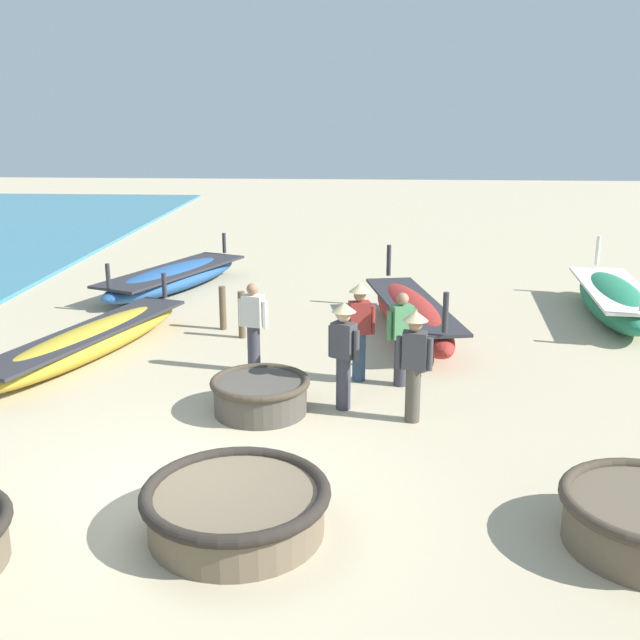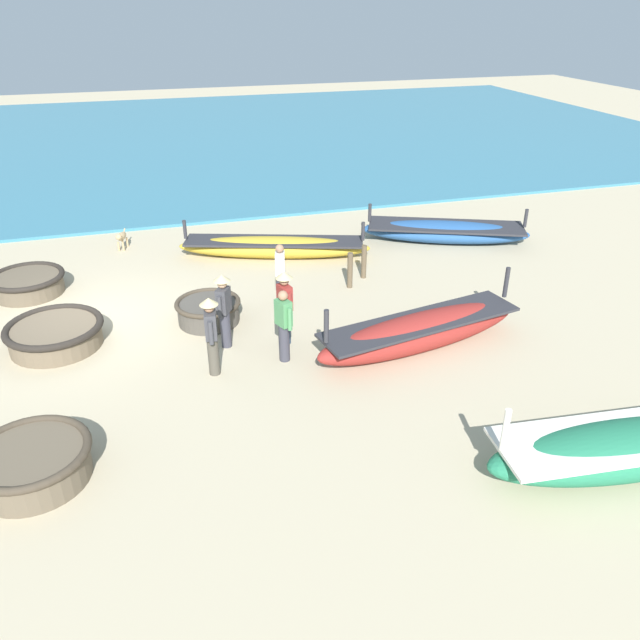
% 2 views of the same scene
% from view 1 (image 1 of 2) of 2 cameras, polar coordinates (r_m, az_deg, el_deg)
% --- Properties ---
extents(ground_plane, '(80.00, 80.00, 0.00)m').
position_cam_1_polar(ground_plane, '(9.29, -10.92, -12.83)').
color(ground_plane, '#BCAD8C').
extents(coracle_far_right, '(1.50, 1.50, 0.54)m').
position_cam_1_polar(coracle_far_right, '(11.27, -4.57, -5.64)').
color(coracle_far_right, '#4C473F').
rests_on(coracle_far_right, ground).
extents(coracle_center, '(2.05, 2.05, 0.55)m').
position_cam_1_polar(coracle_center, '(8.31, -6.40, -13.95)').
color(coracle_center, brown).
rests_on(coracle_center, ground).
extents(long_boat_blue_hull, '(3.09, 5.10, 1.10)m').
position_cam_1_polar(long_boat_blue_hull, '(19.03, -11.11, 3.19)').
color(long_boat_blue_hull, '#285693').
rests_on(long_boat_blue_hull, ground).
extents(long_boat_white_hull, '(1.89, 4.98, 1.43)m').
position_cam_1_polar(long_boat_white_hull, '(15.09, 7.01, 0.37)').
color(long_boat_white_hull, maroon).
rests_on(long_boat_white_hull, ground).
extents(long_boat_green_hull, '(1.64, 4.75, 1.45)m').
position_cam_1_polar(long_boat_green_hull, '(17.35, 21.51, 1.45)').
color(long_boat_green_hull, '#237551').
rests_on(long_boat_green_hull, ground).
extents(long_boat_ochre_hull, '(2.58, 5.49, 1.07)m').
position_cam_1_polar(long_boat_ochre_hull, '(14.25, -17.20, -1.56)').
color(long_boat_ochre_hull, gold).
rests_on(long_boat_ochre_hull, ground).
extents(fisherman_standing_left, '(0.52, 0.36, 1.67)m').
position_cam_1_polar(fisherman_standing_left, '(12.33, 3.02, -0.42)').
color(fisherman_standing_left, '#2D425B').
rests_on(fisherman_standing_left, ground).
extents(fisherman_by_coracle, '(0.52, 0.30, 1.57)m').
position_cam_1_polar(fisherman_by_coracle, '(12.82, -5.11, -0.38)').
color(fisherman_by_coracle, '#383842').
rests_on(fisherman_by_coracle, ground).
extents(fisherman_standing_right, '(0.47, 0.36, 1.67)m').
position_cam_1_polar(fisherman_standing_right, '(11.14, 1.81, -2.21)').
color(fisherman_standing_right, '#383842').
rests_on(fisherman_standing_right, ground).
extents(fisherman_crouching, '(0.53, 0.36, 1.67)m').
position_cam_1_polar(fisherman_crouching, '(10.78, 7.18, -2.96)').
color(fisherman_crouching, '#4C473D').
rests_on(fisherman_crouching, ground).
extents(fisherman_hauling, '(0.50, 0.33, 1.57)m').
position_cam_1_polar(fisherman_hauling, '(12.20, 6.23, -1.27)').
color(fisherman_hauling, '#383842').
rests_on(fisherman_hauling, ground).
extents(mooring_post_inland, '(0.14, 0.14, 0.94)m').
position_cam_1_polar(mooring_post_inland, '(14.84, -5.99, 0.40)').
color(mooring_post_inland, brown).
rests_on(mooring_post_inland, ground).
extents(mooring_post_shoreline, '(0.14, 0.14, 0.91)m').
position_cam_1_polar(mooring_post_shoreline, '(15.45, -7.42, 0.91)').
color(mooring_post_shoreline, brown).
rests_on(mooring_post_shoreline, ground).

